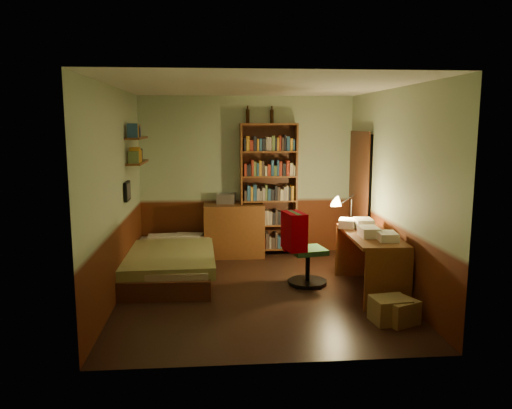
{
  "coord_description": "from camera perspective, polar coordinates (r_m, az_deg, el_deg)",
  "views": [
    {
      "loc": [
        -0.56,
        -6.21,
        2.15
      ],
      "look_at": [
        0.0,
        0.25,
        1.1
      ],
      "focal_mm": 35.0,
      "sensor_mm": 36.0,
      "label": 1
    }
  ],
  "objects": [
    {
      "name": "paper_stack",
      "position": [
        6.9,
        10.35,
        -2.11
      ],
      "size": [
        0.29,
        0.33,
        0.11
      ],
      "primitive_type": "cube",
      "rotation": [
        0.0,
        0.0,
        -0.35
      ],
      "color": "silver",
      "rests_on": "desk"
    },
    {
      "name": "office_chair",
      "position": [
        6.75,
        5.95,
        -5.36
      ],
      "size": [
        0.53,
        0.48,
        0.92
      ],
      "primitive_type": "cube",
      "rotation": [
        0.0,
        0.0,
        0.2
      ],
      "color": "#27542C",
      "rests_on": "ground"
    },
    {
      "name": "bottle_left",
      "position": [
        8.19,
        -0.96,
        10.04
      ],
      "size": [
        0.08,
        0.08,
        0.22
      ],
      "primitive_type": "cylinder",
      "rotation": [
        0.0,
        0.0,
        -0.42
      ],
      "color": "black",
      "rests_on": "bookshelf"
    },
    {
      "name": "ceiling",
      "position": [
        6.25,
        0.2,
        13.42
      ],
      "size": [
        3.5,
        4.0,
        0.02
      ],
      "primitive_type": "cube",
      "color": "silver",
      "rests_on": "wall_back"
    },
    {
      "name": "wall_front",
      "position": [
        4.32,
        2.57,
        -2.16
      ],
      "size": [
        3.5,
        0.02,
        2.6
      ],
      "primitive_type": "cube",
      "color": "#97AB88",
      "rests_on": "ground"
    },
    {
      "name": "wall_shelf_lower",
      "position": [
        7.41,
        -13.37,
        4.7
      ],
      "size": [
        0.2,
        0.9,
        0.03
      ],
      "primitive_type": "cube",
      "color": "brown",
      "rests_on": "wall_left"
    },
    {
      "name": "doorway",
      "position": [
        7.93,
        11.82,
        0.67
      ],
      "size": [
        0.06,
        0.9,
        2.0
      ],
      "primitive_type": "cube",
      "color": "black",
      "rests_on": "ground"
    },
    {
      "name": "cardboard_box_a",
      "position": [
        5.76,
        16.19,
        -11.71
      ],
      "size": [
        0.43,
        0.39,
        0.26
      ],
      "primitive_type": "cube",
      "rotation": [
        0.0,
        0.0,
        0.42
      ],
      "color": "olive",
      "rests_on": "ground"
    },
    {
      "name": "bookshelf",
      "position": [
        8.18,
        1.44,
        1.68
      ],
      "size": [
        0.93,
        0.29,
        2.16
      ],
      "primitive_type": "cube",
      "rotation": [
        0.0,
        0.0,
        0.01
      ],
      "color": "brown",
      "rests_on": "ground"
    },
    {
      "name": "desk_lamp",
      "position": [
        7.13,
        10.87,
        0.03
      ],
      "size": [
        0.2,
        0.2,
        0.55
      ],
      "primitive_type": "cone",
      "rotation": [
        0.0,
        0.0,
        -0.27
      ],
      "color": "black",
      "rests_on": "desk"
    },
    {
      "name": "cardboard_box_b",
      "position": [
        5.77,
        15.07,
        -11.55
      ],
      "size": [
        0.43,
        0.37,
        0.28
      ],
      "primitive_type": "cube",
      "rotation": [
        0.0,
        0.0,
        0.14
      ],
      "color": "olive",
      "rests_on": "ground"
    },
    {
      "name": "wall_left",
      "position": [
        6.38,
        -15.76,
        1.2
      ],
      "size": [
        0.02,
        4.0,
        2.6
      ],
      "primitive_type": "cube",
      "color": "#97AB88",
      "rests_on": "ground"
    },
    {
      "name": "bed",
      "position": [
        7.27,
        -9.81,
        -5.43
      ],
      "size": [
        1.23,
        2.25,
        0.66
      ],
      "primitive_type": "cube",
      "rotation": [
        0.0,
        0.0,
        -0.02
      ],
      "color": "#819154",
      "rests_on": "ground"
    },
    {
      "name": "dresser",
      "position": [
        8.16,
        -2.54,
        -2.96
      ],
      "size": [
        0.97,
        0.49,
        0.86
      ],
      "primitive_type": "cube",
      "rotation": [
        0.0,
        0.0,
        0.0
      ],
      "color": "brown",
      "rests_on": "ground"
    },
    {
      "name": "floor",
      "position": [
        6.6,
        0.19,
        -9.91
      ],
      "size": [
        3.5,
        4.0,
        0.02
      ],
      "primitive_type": "cube",
      "color": "black",
      "rests_on": "ground"
    },
    {
      "name": "wall_shelf_upper",
      "position": [
        7.39,
        -13.47,
        7.4
      ],
      "size": [
        0.2,
        0.9,
        0.03
      ],
      "primitive_type": "cube",
      "color": "brown",
      "rests_on": "wall_left"
    },
    {
      "name": "wall_right",
      "position": [
        6.68,
        15.42,
        1.56
      ],
      "size": [
        0.02,
        4.0,
        2.6
      ],
      "primitive_type": "cube",
      "color": "#97AB88",
      "rests_on": "ground"
    },
    {
      "name": "bottle_right",
      "position": [
        8.22,
        1.82,
        10.03
      ],
      "size": [
        0.08,
        0.08,
        0.22
      ],
      "primitive_type": "cylinder",
      "rotation": [
        0.0,
        0.0,
        0.38
      ],
      "color": "black",
      "rests_on": "bookshelf"
    },
    {
      "name": "desk",
      "position": [
        6.63,
        12.89,
        -6.53
      ],
      "size": [
        0.63,
        1.43,
        0.76
      ],
      "primitive_type": "cube",
      "rotation": [
        0.0,
        0.0,
        -0.03
      ],
      "color": "brown",
      "rests_on": "ground"
    },
    {
      "name": "wall_back",
      "position": [
        8.28,
        -1.05,
        3.31
      ],
      "size": [
        3.5,
        0.02,
        2.6
      ],
      "primitive_type": "cube",
      "color": "#97AB88",
      "rests_on": "ground"
    },
    {
      "name": "door_trim",
      "position": [
        7.92,
        11.57,
        0.66
      ],
      "size": [
        0.02,
        0.98,
        2.08
      ],
      "primitive_type": "cube",
      "color": "#3C1D10",
      "rests_on": "ground"
    },
    {
      "name": "framed_picture",
      "position": [
        6.96,
        -14.5,
        1.48
      ],
      "size": [
        0.04,
        0.32,
        0.26
      ],
      "primitive_type": "cube",
      "color": "black",
      "rests_on": "wall_left"
    },
    {
      "name": "red_jacket",
      "position": [
        6.5,
        4.88,
        0.45
      ],
      "size": [
        0.25,
        0.43,
        0.5
      ],
      "primitive_type": "cube",
      "rotation": [
        0.0,
        0.0,
        0.05
      ],
      "color": "#9C000B",
      "rests_on": "office_chair"
    },
    {
      "name": "mini_stereo",
      "position": [
        8.19,
        -3.44,
        0.7
      ],
      "size": [
        0.33,
        0.27,
        0.16
      ],
      "primitive_type": "cube",
      "rotation": [
        0.0,
        0.0,
        -0.15
      ],
      "color": "#B2B2B7",
      "rests_on": "dresser"
    }
  ]
}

